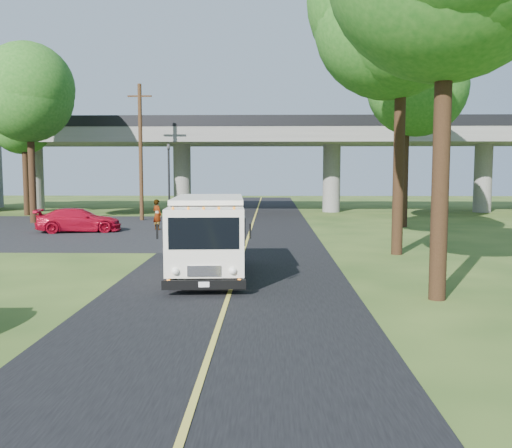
{
  "coord_description": "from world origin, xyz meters",
  "views": [
    {
      "loc": [
        1.12,
        -13.83,
        3.41
      ],
      "look_at": [
        0.64,
        4.98,
        1.6
      ],
      "focal_mm": 40.0,
      "sensor_mm": 36.0,
      "label": 1
    }
  ],
  "objects_px": {
    "tree_left_lot": "(31,97)",
    "tree_left_far": "(25,114)",
    "utility_pole": "(141,151)",
    "pedestrian": "(157,215)",
    "tree_right_mid": "(409,7)",
    "tree_right_far": "(411,84)",
    "step_van": "(208,234)",
    "traffic_signal": "(169,172)",
    "red_sedan": "(79,220)"
  },
  "relations": [
    {
      "from": "tree_right_far",
      "to": "tree_left_lot",
      "type": "xyz_separation_m",
      "value": [
        -23.0,
        2.0,
        -0.4
      ]
    },
    {
      "from": "tree_left_lot",
      "to": "tree_left_far",
      "type": "xyz_separation_m",
      "value": [
        -3.0,
        6.0,
        -0.45
      ]
    },
    {
      "from": "traffic_signal",
      "to": "tree_right_far",
      "type": "distance_m",
      "value": 17.18
    },
    {
      "from": "tree_right_mid",
      "to": "step_van",
      "type": "relative_size",
      "value": 2.08
    },
    {
      "from": "tree_left_far",
      "to": "step_van",
      "type": "height_order",
      "value": "tree_left_far"
    },
    {
      "from": "pedestrian",
      "to": "red_sedan",
      "type": "bearing_deg",
      "value": 56.69
    },
    {
      "from": "pedestrian",
      "to": "utility_pole",
      "type": "bearing_deg",
      "value": -29.24
    },
    {
      "from": "red_sedan",
      "to": "pedestrian",
      "type": "distance_m",
      "value": 4.22
    },
    {
      "from": "tree_right_mid",
      "to": "step_van",
      "type": "xyz_separation_m",
      "value": [
        -7.25,
        -4.81,
        -8.24
      ]
    },
    {
      "from": "tree_left_lot",
      "to": "tree_left_far",
      "type": "height_order",
      "value": "tree_left_lot"
    },
    {
      "from": "step_van",
      "to": "tree_left_lot",
      "type": "bearing_deg",
      "value": 122.15
    },
    {
      "from": "tree_right_far",
      "to": "tree_left_far",
      "type": "xyz_separation_m",
      "value": [
        -26.0,
        8.0,
        -0.85
      ]
    },
    {
      "from": "traffic_signal",
      "to": "tree_right_mid",
      "type": "height_order",
      "value": "tree_right_mid"
    },
    {
      "from": "tree_right_far",
      "to": "tree_left_lot",
      "type": "relative_size",
      "value": 1.05
    },
    {
      "from": "tree_right_far",
      "to": "tree_left_far",
      "type": "bearing_deg",
      "value": 162.9
    },
    {
      "from": "utility_pole",
      "to": "tree_right_far",
      "type": "xyz_separation_m",
      "value": [
        16.71,
        -4.16,
        3.71
      ]
    },
    {
      "from": "tree_right_mid",
      "to": "tree_left_lot",
      "type": "xyz_separation_m",
      "value": [
        -20.2,
        13.0,
        -1.7
      ]
    },
    {
      "from": "utility_pole",
      "to": "tree_left_far",
      "type": "relative_size",
      "value": 0.91
    },
    {
      "from": "traffic_signal",
      "to": "step_van",
      "type": "bearing_deg",
      "value": -76.8
    },
    {
      "from": "traffic_signal",
      "to": "tree_left_lot",
      "type": "bearing_deg",
      "value": -151.89
    },
    {
      "from": "traffic_signal",
      "to": "tree_right_mid",
      "type": "relative_size",
      "value": 0.41
    },
    {
      "from": "utility_pole",
      "to": "step_van",
      "type": "bearing_deg",
      "value": -71.58
    },
    {
      "from": "red_sedan",
      "to": "utility_pole",
      "type": "bearing_deg",
      "value": -26.11
    },
    {
      "from": "tree_left_lot",
      "to": "red_sedan",
      "type": "bearing_deg",
      "value": -48.43
    },
    {
      "from": "tree_left_lot",
      "to": "pedestrian",
      "type": "xyz_separation_m",
      "value": [
        8.53,
        -3.87,
        -7.04
      ]
    },
    {
      "from": "utility_pole",
      "to": "tree_right_mid",
      "type": "xyz_separation_m",
      "value": [
        13.91,
        -15.16,
        5.01
      ]
    },
    {
      "from": "utility_pole",
      "to": "pedestrian",
      "type": "relative_size",
      "value": 5.2
    },
    {
      "from": "traffic_signal",
      "to": "tree_right_far",
      "type": "xyz_separation_m",
      "value": [
        15.21,
        -6.16,
        5.1
      ]
    },
    {
      "from": "tree_left_lot",
      "to": "tree_left_far",
      "type": "relative_size",
      "value": 1.06
    },
    {
      "from": "utility_pole",
      "to": "red_sedan",
      "type": "distance_m",
      "value": 8.42
    },
    {
      "from": "tree_left_far",
      "to": "pedestrian",
      "type": "height_order",
      "value": "tree_left_far"
    },
    {
      "from": "utility_pole",
      "to": "tree_right_mid",
      "type": "distance_m",
      "value": 21.18
    },
    {
      "from": "utility_pole",
      "to": "tree_right_far",
      "type": "relative_size",
      "value": 0.82
    },
    {
      "from": "pedestrian",
      "to": "traffic_signal",
      "type": "bearing_deg",
      "value": -44.34
    },
    {
      "from": "tree_right_mid",
      "to": "traffic_signal",
      "type": "bearing_deg",
      "value": 125.86
    },
    {
      "from": "tree_right_mid",
      "to": "tree_left_far",
      "type": "height_order",
      "value": "tree_right_mid"
    },
    {
      "from": "traffic_signal",
      "to": "tree_left_lot",
      "type": "height_order",
      "value": "tree_left_lot"
    },
    {
      "from": "tree_left_far",
      "to": "red_sedan",
      "type": "bearing_deg",
      "value": -55.9
    },
    {
      "from": "traffic_signal",
      "to": "pedestrian",
      "type": "height_order",
      "value": "traffic_signal"
    },
    {
      "from": "tree_left_far",
      "to": "pedestrian",
      "type": "xyz_separation_m",
      "value": [
        11.53,
        -9.87,
        -6.59
      ]
    },
    {
      "from": "utility_pole",
      "to": "tree_right_far",
      "type": "bearing_deg",
      "value": -14.0
    },
    {
      "from": "tree_right_far",
      "to": "utility_pole",
      "type": "bearing_deg",
      "value": 166.0
    },
    {
      "from": "tree_left_lot",
      "to": "traffic_signal",
      "type": "bearing_deg",
      "value": 28.11
    },
    {
      "from": "traffic_signal",
      "to": "red_sedan",
      "type": "distance_m",
      "value": 10.12
    },
    {
      "from": "tree_right_mid",
      "to": "tree_right_far",
      "type": "distance_m",
      "value": 11.43
    },
    {
      "from": "traffic_signal",
      "to": "step_van",
      "type": "height_order",
      "value": "traffic_signal"
    },
    {
      "from": "pedestrian",
      "to": "tree_right_far",
      "type": "bearing_deg",
      "value": -132.22
    },
    {
      "from": "tree_left_far",
      "to": "step_van",
      "type": "xyz_separation_m",
      "value": [
        15.95,
        -23.81,
        -6.08
      ]
    },
    {
      "from": "pedestrian",
      "to": "tree_left_lot",
      "type": "bearing_deg",
      "value": 15.99
    },
    {
      "from": "tree_left_lot",
      "to": "red_sedan",
      "type": "xyz_separation_m",
      "value": [
        4.48,
        -5.06,
        -7.25
      ]
    }
  ]
}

